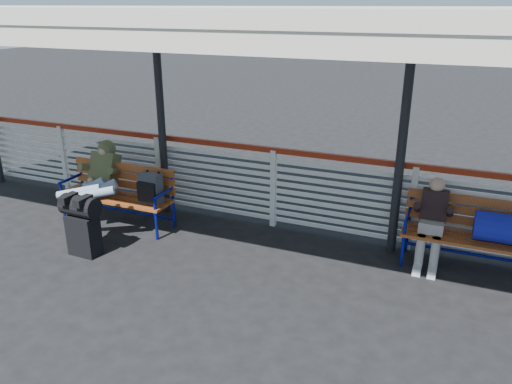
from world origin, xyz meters
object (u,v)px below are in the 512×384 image
at_px(luggage_stack, 82,223).
at_px(bench_right, 491,229).
at_px(traveler_man, 94,185).
at_px(bench_left, 128,189).
at_px(companion_person, 432,222).

height_order(luggage_stack, bench_right, bench_right).
relative_size(bench_right, traveler_man, 1.10).
bearing_deg(luggage_stack, bench_left, 92.61).
relative_size(bench_left, traveler_man, 1.10).
bearing_deg(bench_left, bench_right, 5.91).
bearing_deg(bench_right, companion_person, -177.37).
relative_size(bench_left, companion_person, 1.57).
height_order(bench_left, bench_right, same).
distance_m(bench_left, bench_right, 5.04).
height_order(luggage_stack, companion_person, companion_person).
bearing_deg(bench_left, luggage_stack, -88.92).
height_order(luggage_stack, traveler_man, traveler_man).
relative_size(bench_right, companion_person, 1.57).
bearing_deg(bench_right, traveler_man, -170.77).
xyz_separation_m(traveler_man, companion_person, (4.65, 0.84, -0.12)).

